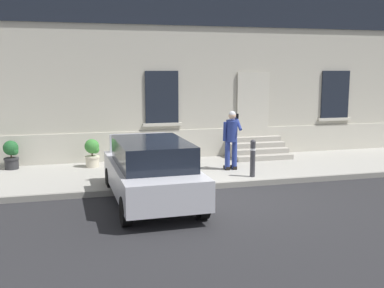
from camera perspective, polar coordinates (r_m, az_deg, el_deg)
The scene contains 11 objects.
ground_plane at distance 11.21m, azimuth 3.54°, elevation -6.76°, with size 80.00×80.00×0.00m, color #232326.
sidewalk at distance 13.80m, azimuth -0.16°, elevation -3.39°, with size 24.00×3.60×0.15m, color #99968E.
curb_edge at distance 12.06m, azimuth 2.12°, elevation -5.24°, with size 24.00×0.12×0.15m, color gray.
building_facade at distance 15.90m, azimuth -2.50°, elevation 11.51°, with size 24.00×1.52×7.50m.
entrance_stoop at distance 15.83m, azimuth 8.07°, elevation -0.69°, with size 1.95×1.28×0.64m.
hatchback_car_silver at distance 10.62m, azimuth -5.08°, elevation -3.29°, with size 1.86×4.10×1.50m.
bollard_near_person at distance 12.76m, azimuth 7.55°, elevation -1.58°, with size 0.15×0.15×1.04m.
bollard_far_left at distance 11.89m, azimuth -7.82°, elevation -2.37°, with size 0.15×0.15×1.04m.
person_on_phone at distance 13.50m, azimuth 4.92°, elevation 0.95°, with size 0.51×0.47×1.75m.
planter_charcoal at distance 14.67m, azimuth -21.51°, elevation -1.16°, with size 0.44×0.44×0.86m.
planter_cream at distance 14.27m, azimuth -12.27°, elevation -1.01°, with size 0.44×0.44×0.86m.
Camera 1 is at (-3.46, -10.21, 3.07)m, focal length 42.96 mm.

